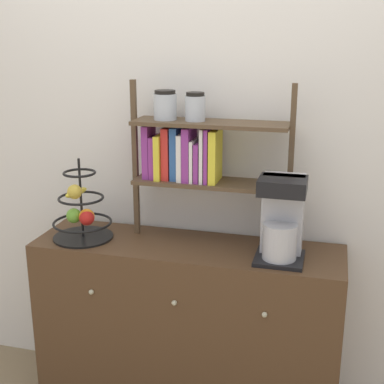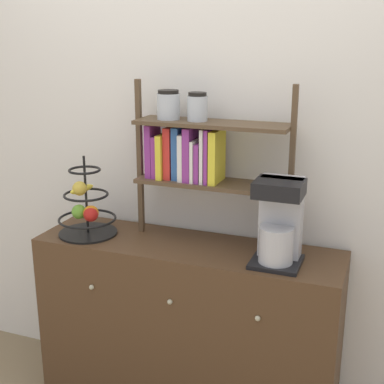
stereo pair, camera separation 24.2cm
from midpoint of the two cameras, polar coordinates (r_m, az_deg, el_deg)
The scene contains 5 objects.
wall_back at distance 2.62m, azimuth -1.80°, elevation 4.88°, with size 7.00×0.05×2.60m, color silver.
sideboard at distance 2.71m, azimuth -3.18°, elevation -14.34°, with size 1.46×0.42×0.88m.
coffee_maker at distance 2.32m, azimuth 6.61°, elevation -2.97°, with size 0.21×0.21×0.37m.
fruit_stand at distance 2.63m, azimuth -14.32°, elevation -2.27°, with size 0.29×0.29×0.40m.
shelf_hutch at distance 2.47m, azimuth -2.93°, elevation 4.63°, with size 0.76×0.20×0.75m.
Camera 1 is at (0.63, -2.04, 1.83)m, focal length 50.00 mm.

